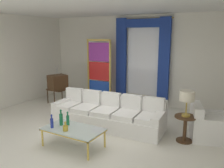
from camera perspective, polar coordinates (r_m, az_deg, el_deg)
ground_plane at (r=5.94m, az=-4.71°, el=-11.51°), size 16.00×16.00×0.00m
wall_rear at (r=8.20m, az=7.25°, el=5.81°), size 8.00×0.12×3.00m
wall_left at (r=8.50m, az=-23.43°, el=5.14°), size 0.12×7.00×3.00m
ceiling_slab at (r=6.17m, az=-0.81°, el=18.09°), size 8.00×7.60×0.04m
curtained_window at (r=8.01m, az=7.27°, el=7.40°), size 2.00×0.17×2.70m
couch_white_long at (r=6.21m, az=-0.86°, el=-7.38°), size 2.97×1.12×0.86m
coffee_table at (r=5.14m, az=-9.39°, el=-10.94°), size 1.27×0.69×0.41m
bottle_blue_decanter at (r=5.02m, az=-11.20°, el=-10.31°), size 0.11×0.11×0.20m
bottle_crystal_tall at (r=5.21m, az=-14.35°, el=-8.99°), size 0.07×0.07×0.30m
bottle_amber_squat at (r=5.30m, az=-12.21°, el=-8.22°), size 0.08×0.08×0.35m
bottle_ruby_flask at (r=5.29m, az=-10.64°, el=-8.47°), size 0.07×0.07×0.31m
vintage_tv at (r=8.31m, az=-13.01°, el=0.30°), size 0.67×0.72×1.35m
armchair_white at (r=5.90m, az=22.03°, el=-9.52°), size 1.02×1.01×0.80m
stained_glass_divider at (r=8.24m, az=-3.17°, el=2.82°), size 0.95×0.05×2.20m
peacock_figurine at (r=7.91m, az=-2.77°, el=-3.78°), size 0.44×0.60×0.50m
round_side_table at (r=5.56m, az=17.25°, el=-9.75°), size 0.48×0.48×0.59m
table_lamp_brass at (r=5.35m, az=17.69°, el=-3.03°), size 0.32×0.32×0.57m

